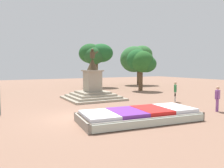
{
  "coord_description": "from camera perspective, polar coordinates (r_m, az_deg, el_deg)",
  "views": [
    {
      "loc": [
        -4.15,
        -12.15,
        2.99
      ],
      "look_at": [
        4.11,
        3.12,
        1.64
      ],
      "focal_mm": 35.0,
      "sensor_mm": 36.0,
      "label": 1
    }
  ],
  "objects": [
    {
      "name": "ground_plane",
      "position": [
        13.18,
        -9.42,
        -8.71
      ],
      "size": [
        86.17,
        86.17,
        0.0
      ],
      "primitive_type": "plane",
      "color": "#8C6651"
    },
    {
      "name": "flower_planter",
      "position": [
        12.35,
        7.38,
        -8.15
      ],
      "size": [
        6.99,
        3.58,
        0.65
      ],
      "color": "#38281C",
      "rests_on": "ground_plane"
    },
    {
      "name": "statue_monument",
      "position": [
        20.38,
        -5.09,
        -1.54
      ],
      "size": [
        4.9,
        4.9,
        4.69
      ],
      "color": "#9F9480",
      "rests_on": "ground_plane"
    },
    {
      "name": "pedestrian_with_handbag",
      "position": [
        19.4,
        16.19,
        -1.65
      ],
      "size": [
        0.57,
        0.57,
        1.74
      ],
      "color": "beige",
      "rests_on": "ground_plane"
    },
    {
      "name": "pedestrian_near_planter",
      "position": [
        16.26,
        25.84,
        -3.07
      ],
      "size": [
        0.55,
        0.33,
        1.7
      ],
      "color": "#8C4C99",
      "rests_on": "ground_plane"
    },
    {
      "name": "park_tree_behind_statue",
      "position": [
        27.53,
        7.72,
        5.76
      ],
      "size": [
        3.32,
        3.58,
        5.2
      ],
      "color": "brown",
      "rests_on": "ground_plane"
    },
    {
      "name": "park_tree_far_right",
      "position": [
        36.6,
        6.38,
        6.77
      ],
      "size": [
        5.51,
        4.5,
        6.56
      ],
      "color": "brown",
      "rests_on": "ground_plane"
    },
    {
      "name": "park_tree_street_side",
      "position": [
        32.57,
        -4.4,
        7.82
      ],
      "size": [
        4.91,
        4.24,
        6.43
      ],
      "color": "brown",
      "rests_on": "ground_plane"
    }
  ]
}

